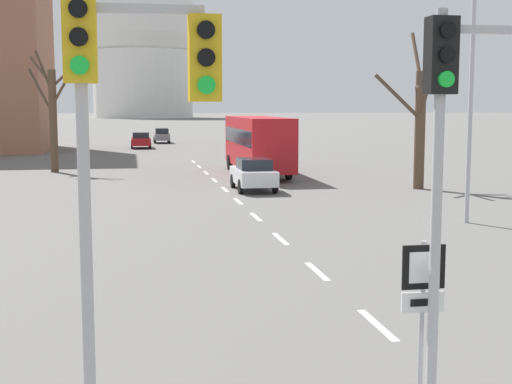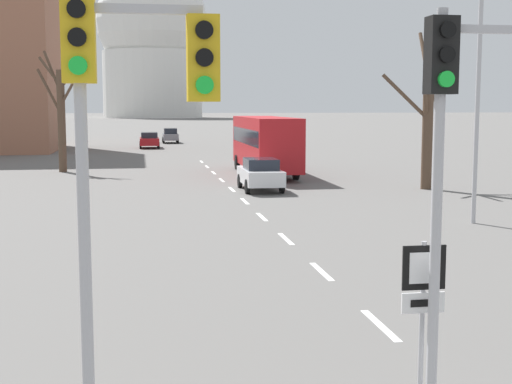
# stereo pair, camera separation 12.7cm
# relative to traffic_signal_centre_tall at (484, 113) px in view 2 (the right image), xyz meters

# --- Properties ---
(lane_stripe_1) EXTENTS (0.16, 2.00, 0.01)m
(lane_stripe_1) POSITION_rel_traffic_signal_centre_tall_xyz_m (0.14, 4.14, -4.08)
(lane_stripe_1) COLOR silver
(lane_stripe_1) RESTS_ON ground_plane
(lane_stripe_2) EXTENTS (0.16, 2.00, 0.01)m
(lane_stripe_2) POSITION_rel_traffic_signal_centre_tall_xyz_m (0.14, 8.64, -4.08)
(lane_stripe_2) COLOR silver
(lane_stripe_2) RESTS_ON ground_plane
(lane_stripe_3) EXTENTS (0.16, 2.00, 0.01)m
(lane_stripe_3) POSITION_rel_traffic_signal_centre_tall_xyz_m (0.14, 13.14, -4.08)
(lane_stripe_3) COLOR silver
(lane_stripe_3) RESTS_ON ground_plane
(lane_stripe_4) EXTENTS (0.16, 2.00, 0.01)m
(lane_stripe_4) POSITION_rel_traffic_signal_centre_tall_xyz_m (0.14, 17.64, -4.08)
(lane_stripe_4) COLOR silver
(lane_stripe_4) RESTS_ON ground_plane
(lane_stripe_5) EXTENTS (0.16, 2.00, 0.01)m
(lane_stripe_5) POSITION_rel_traffic_signal_centre_tall_xyz_m (0.14, 22.14, -4.08)
(lane_stripe_5) COLOR silver
(lane_stripe_5) RESTS_ON ground_plane
(lane_stripe_6) EXTENTS (0.16, 2.00, 0.01)m
(lane_stripe_6) POSITION_rel_traffic_signal_centre_tall_xyz_m (0.14, 26.64, -4.08)
(lane_stripe_6) COLOR silver
(lane_stripe_6) RESTS_ON ground_plane
(lane_stripe_7) EXTENTS (0.16, 2.00, 0.01)m
(lane_stripe_7) POSITION_rel_traffic_signal_centre_tall_xyz_m (0.14, 31.14, -4.08)
(lane_stripe_7) COLOR silver
(lane_stripe_7) RESTS_ON ground_plane
(lane_stripe_8) EXTENTS (0.16, 2.00, 0.01)m
(lane_stripe_8) POSITION_rel_traffic_signal_centre_tall_xyz_m (0.14, 35.64, -4.08)
(lane_stripe_8) COLOR silver
(lane_stripe_8) RESTS_ON ground_plane
(lane_stripe_9) EXTENTS (0.16, 2.00, 0.01)m
(lane_stripe_9) POSITION_rel_traffic_signal_centre_tall_xyz_m (0.14, 40.14, -4.08)
(lane_stripe_9) COLOR silver
(lane_stripe_9) RESTS_ON ground_plane
(lane_stripe_10) EXTENTS (0.16, 2.00, 0.01)m
(lane_stripe_10) POSITION_rel_traffic_signal_centre_tall_xyz_m (0.14, 44.64, -4.08)
(lane_stripe_10) COLOR silver
(lane_stripe_10) RESTS_ON ground_plane
(traffic_signal_centre_tall) EXTENTS (2.09, 0.34, 5.38)m
(traffic_signal_centre_tall) POSITION_rel_traffic_signal_centre_tall_xyz_m (0.00, 0.00, 0.00)
(traffic_signal_centre_tall) COLOR #B2B2B7
(traffic_signal_centre_tall) RESTS_ON ground_plane
(traffic_signal_near_left) EXTENTS (1.72, 0.34, 5.48)m
(traffic_signal_near_left) POSITION_rel_traffic_signal_centre_tall_xyz_m (-4.51, -0.43, 0.07)
(traffic_signal_near_left) COLOR #B2B2B7
(traffic_signal_near_left) RESTS_ON ground_plane
(route_sign_post) EXTENTS (0.60, 0.08, 2.39)m
(route_sign_post) POSITION_rel_traffic_signal_centre_tall_xyz_m (-0.63, 0.26, -2.46)
(route_sign_post) COLOR #B2B2B7
(route_sign_post) RESTS_ON ground_plane
(street_lamp_right) EXTENTS (2.53, 0.36, 8.50)m
(street_lamp_right) POSITION_rel_traffic_signal_centre_tall_xyz_m (6.90, 15.04, 1.16)
(street_lamp_right) COLOR #B2B2B7
(street_lamp_right) RESTS_ON ground_plane
(sedan_near_left) EXTENTS (1.75, 4.25, 1.65)m
(sedan_near_left) POSITION_rel_traffic_signal_centre_tall_xyz_m (-1.04, 71.99, -3.24)
(sedan_near_left) COLOR slate
(sedan_near_left) RESTS_ON ground_plane
(sedan_near_right) EXTENTS (1.93, 4.34, 1.55)m
(sedan_near_right) POSITION_rel_traffic_signal_centre_tall_xyz_m (-3.49, 62.53, -3.28)
(sedan_near_right) COLOR maroon
(sedan_near_right) RESTS_ON ground_plane
(sedan_mid_centre) EXTENTS (1.85, 4.19, 1.60)m
(sedan_mid_centre) POSITION_rel_traffic_signal_centre_tall_xyz_m (1.48, 25.96, -3.25)
(sedan_mid_centre) COLOR silver
(sedan_mid_centre) RESTS_ON ground_plane
(city_bus) EXTENTS (2.66, 10.80, 3.48)m
(city_bus) POSITION_rel_traffic_signal_centre_tall_xyz_m (3.12, 33.93, -2.03)
(city_bus) COLOR red
(city_bus) RESTS_ON ground_plane
(bare_tree_left_near) EXTENTS (3.19, 2.59, 7.66)m
(bare_tree_left_near) POSITION_rel_traffic_signal_centre_tall_xyz_m (-9.25, 37.83, -0.37)
(bare_tree_left_near) COLOR brown
(bare_tree_left_near) RESTS_ON ground_plane
(bare_tree_right_near) EXTENTS (3.10, 3.08, 7.93)m
(bare_tree_right_near) POSITION_rel_traffic_signal_centre_tall_xyz_m (9.79, 25.37, -0.68)
(bare_tree_right_near) COLOR brown
(bare_tree_right_near) RESTS_ON ground_plane
(capitol_dome) EXTENTS (37.49, 37.49, 52.96)m
(capitol_dome) POSITION_rel_traffic_signal_centre_tall_xyz_m (0.14, 240.92, 21.72)
(capitol_dome) COLOR silver
(capitol_dome) RESTS_ON ground_plane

